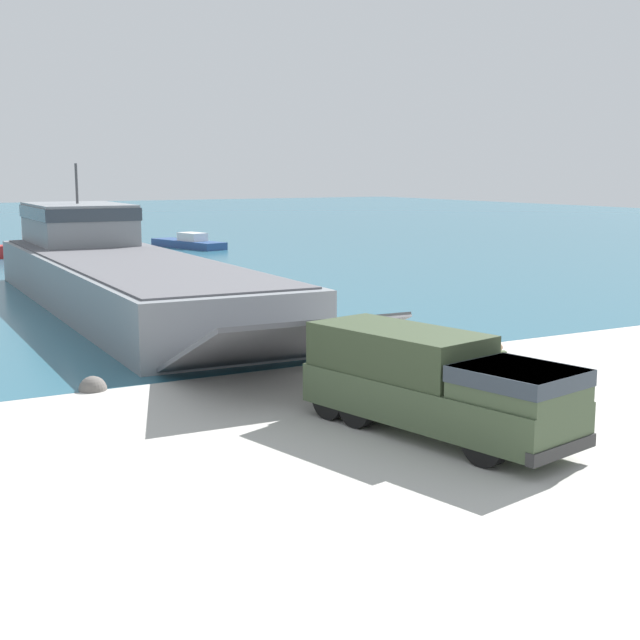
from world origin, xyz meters
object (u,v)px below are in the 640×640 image
object	(u,v)px
military_truck	(435,382)
moored_boat_b	(31,248)
moored_boat_c	(49,238)
moored_boat_a	(189,243)
soldier_on_ramp	(498,368)
landing_craft	(117,269)

from	to	relation	value
military_truck	moored_boat_b	size ratio (longest dim) A/B	1.46
moored_boat_b	moored_boat_c	xyz separation A→B (m)	(3.95, 11.26, -0.09)
moored_boat_c	military_truck	bearing A→B (deg)	89.09
moored_boat_a	soldier_on_ramp	bearing A→B (deg)	-115.97
moored_boat_b	moored_boat_c	size ratio (longest dim) A/B	1.05
soldier_on_ramp	moored_boat_a	bearing A→B (deg)	13.80
landing_craft	military_truck	xyz separation A→B (m)	(0.34, -27.47, -0.37)
military_truck	landing_craft	bearing A→B (deg)	168.57
moored_boat_a	moored_boat_b	xyz separation A→B (m)	(-14.40, -1.75, 0.23)
landing_craft	moored_boat_a	bearing A→B (deg)	64.72
soldier_on_ramp	moored_boat_b	distance (m)	54.85
landing_craft	moored_boat_b	bearing A→B (deg)	89.04
military_truck	moored_boat_b	world-z (taller)	military_truck
moored_boat_b	moored_boat_a	bearing A→B (deg)	-83.84
landing_craft	moored_boat_c	bearing A→B (deg)	84.27
soldier_on_ramp	moored_boat_a	xyz separation A→B (m)	(11.80, 56.54, -0.60)
landing_craft	military_truck	size ratio (longest dim) A/B	4.46
moored_boat_a	landing_craft	bearing A→B (deg)	-131.34
soldier_on_ramp	moored_boat_c	bearing A→B (deg)	24.42
moored_boat_a	moored_boat_b	distance (m)	14.51
soldier_on_ramp	moored_boat_a	distance (m)	57.76
moored_boat_c	moored_boat_b	bearing A→B (deg)	74.02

